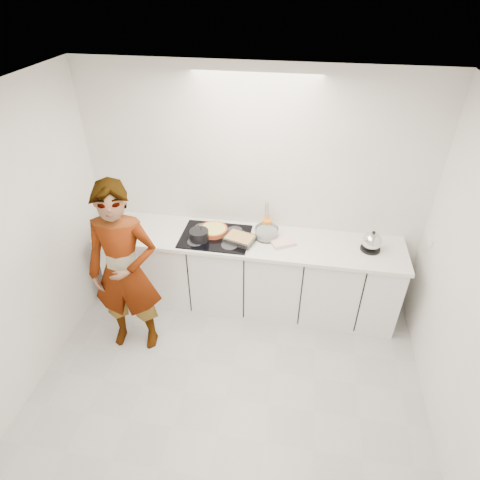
% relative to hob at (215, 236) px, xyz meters
% --- Properties ---
extents(floor, '(3.60, 3.20, 0.00)m').
position_rel_hob_xyz_m(floor, '(0.35, -1.26, -0.92)').
color(floor, '#B2B2B2').
rests_on(floor, ground).
extents(ceiling, '(3.60, 3.20, 0.00)m').
position_rel_hob_xyz_m(ceiling, '(0.35, -1.26, 1.68)').
color(ceiling, white).
rests_on(ceiling, wall_back).
extents(wall_back, '(3.60, 0.00, 2.60)m').
position_rel_hob_xyz_m(wall_back, '(0.35, 0.34, 0.38)').
color(wall_back, white).
rests_on(wall_back, ground).
extents(wall_left, '(0.00, 3.20, 2.60)m').
position_rel_hob_xyz_m(wall_left, '(-1.45, -1.26, 0.38)').
color(wall_left, white).
rests_on(wall_left, ground).
extents(base_cabinets, '(3.20, 0.58, 0.87)m').
position_rel_hob_xyz_m(base_cabinets, '(0.35, 0.02, -0.48)').
color(base_cabinets, white).
rests_on(base_cabinets, floor).
extents(countertop, '(3.24, 0.64, 0.04)m').
position_rel_hob_xyz_m(countertop, '(0.35, 0.02, -0.03)').
color(countertop, white).
rests_on(countertop, base_cabinets).
extents(hob, '(0.72, 0.54, 0.01)m').
position_rel_hob_xyz_m(hob, '(0.00, 0.00, 0.00)').
color(hob, black).
rests_on(hob, countertop).
extents(tart_dish, '(0.33, 0.33, 0.05)m').
position_rel_hob_xyz_m(tart_dish, '(-0.04, 0.07, 0.03)').
color(tart_dish, '#B94720').
rests_on(tart_dish, hob).
extents(saucepan, '(0.24, 0.24, 0.19)m').
position_rel_hob_xyz_m(saucepan, '(-0.15, -0.09, 0.06)').
color(saucepan, black).
rests_on(saucepan, hob).
extents(baking_dish, '(0.35, 0.30, 0.06)m').
position_rel_hob_xyz_m(baking_dish, '(0.27, -0.05, 0.04)').
color(baking_dish, silver).
rests_on(baking_dish, hob).
extents(mixing_bowl, '(0.29, 0.29, 0.12)m').
position_rel_hob_xyz_m(mixing_bowl, '(0.53, 0.08, 0.05)').
color(mixing_bowl, silver).
rests_on(mixing_bowl, countertop).
extents(tea_towel, '(0.29, 0.27, 0.04)m').
position_rel_hob_xyz_m(tea_towel, '(0.71, -0.00, 0.01)').
color(tea_towel, white).
rests_on(tea_towel, countertop).
extents(kettle, '(0.21, 0.21, 0.23)m').
position_rel_hob_xyz_m(kettle, '(1.59, 0.04, 0.09)').
color(kettle, black).
rests_on(kettle, countertop).
extents(utensil_crock, '(0.13, 0.13, 0.13)m').
position_rel_hob_xyz_m(utensil_crock, '(0.52, 0.22, 0.06)').
color(utensil_crock, orange).
rests_on(utensil_crock, countertop).
extents(cook, '(0.72, 0.51, 1.84)m').
position_rel_hob_xyz_m(cook, '(-0.71, -0.72, 0.00)').
color(cook, white).
rests_on(cook, floor).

